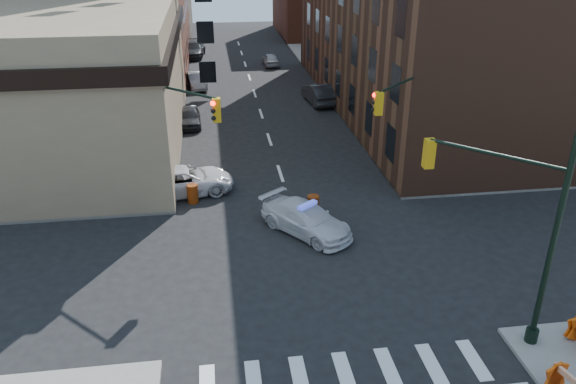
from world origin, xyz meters
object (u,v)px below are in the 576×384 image
object	(u,v)px
parked_car_wfar	(197,80)
pickup	(185,181)
pedestrian_a	(128,193)
pedestrian_b	(114,173)
barrel_road	(313,206)
parked_car_wnear	(190,117)
barrel_bank	(193,194)
police_car	(306,219)
barricade_nw_a	(106,202)
parked_car_enear	(319,93)

from	to	relation	value
parked_car_wfar	pickup	bearing A→B (deg)	-99.11
pedestrian_a	pickup	bearing A→B (deg)	38.54
pedestrian_b	barrel_road	distance (m)	11.35
parked_car_wnear	barrel_road	distance (m)	16.69
parked_car_wnear	pedestrian_a	world-z (taller)	pedestrian_a
pickup	pedestrian_a	size ratio (longest dim) A/B	2.96
barrel_bank	pedestrian_a	bearing A→B (deg)	-168.75
police_car	parked_car_wfar	size ratio (longest dim) A/B	1.17
parked_car_wnear	barrel_bank	size ratio (longest dim) A/B	3.88
pickup	pedestrian_b	distance (m)	4.00
police_car	pickup	distance (m)	7.90
barrel_bank	barrel_road	bearing A→B (deg)	-20.84
police_car	parked_car_wnear	xyz separation A→B (m)	(-5.82, 17.11, -0.04)
pedestrian_b	barrel_bank	bearing A→B (deg)	-42.43
parked_car_wnear	police_car	bearing A→B (deg)	-73.31
police_car	barrel_bank	size ratio (longest dim) A/B	4.81
pickup	pedestrian_a	bearing A→B (deg)	115.48
pedestrian_a	barrel_road	distance (m)	9.45
pedestrian_a	barrel_bank	xyz separation A→B (m)	(3.21, 0.64, -0.55)
pickup	police_car	bearing A→B (deg)	-141.05
pedestrian_a	pedestrian_b	bearing A→B (deg)	115.35
barrel_road	pedestrian_b	bearing A→B (deg)	156.48
parked_car_wfar	barricade_nw_a	size ratio (longest dim) A/B	3.33
pedestrian_b	barrel_road	bearing A→B (deg)	-38.84
pickup	pedestrian_a	distance (m)	3.37
pedestrian_b	barrel_bank	size ratio (longest dim) A/B	1.70
police_car	parked_car_wnear	bearing A→B (deg)	71.33
pickup	parked_car_wnear	distance (m)	11.81
parked_car_wfar	barrel_bank	xyz separation A→B (m)	(-0.06, -23.92, -0.18)
police_car	pedestrian_a	world-z (taller)	pedestrian_a
parked_car_wnear	parked_car_enear	world-z (taller)	parked_car_enear
pedestrian_b	barricade_nw_a	distance (m)	2.81
parked_car_wfar	police_car	bearing A→B (deg)	-86.97
police_car	pedestrian_b	bearing A→B (deg)	109.88
pedestrian_a	barricade_nw_a	world-z (taller)	pedestrian_a
pickup	barrel_bank	xyz separation A→B (m)	(0.44, -1.26, -0.23)
police_car	barricade_nw_a	bearing A→B (deg)	123.08
barrel_bank	parked_car_wnear	bearing A→B (deg)	91.73
pickup	parked_car_wnear	bearing A→B (deg)	-9.20
pickup	pedestrian_b	bearing A→B (deg)	67.27
pickup	parked_car_wnear	size ratio (longest dim) A/B	1.35
parked_car_wnear	pedestrian_b	size ratio (longest dim) A/B	2.28
parked_car_enear	pedestrian_a	size ratio (longest dim) A/B	2.74
pedestrian_b	parked_car_wnear	bearing A→B (deg)	54.83
pedestrian_a	barrel_road	size ratio (longest dim) A/B	1.69
parked_car_wfar	barricade_nw_a	xyz separation A→B (m)	(-4.45, -24.48, -0.07)
parked_car_wnear	barrel_road	size ratio (longest dim) A/B	3.70
police_car	parked_car_enear	xyz separation A→B (m)	(4.74, 21.59, 0.10)
parked_car_enear	pedestrian_a	distance (m)	22.58
police_car	pedestrian_a	size ratio (longest dim) A/B	2.71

